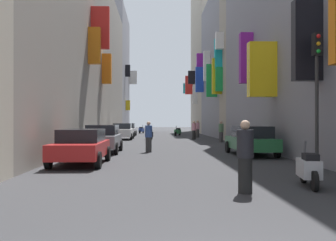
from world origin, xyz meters
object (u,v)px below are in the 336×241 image
Objects in this scene: scooter_green at (178,131)px; pedestrian_near_right at (194,130)px; parked_car_silver at (128,129)px; pedestrian_near_left at (221,132)px; scooter_blue at (141,130)px; pedestrian_mid_street at (245,157)px; parked_car_white at (123,131)px; scooter_silver at (309,168)px; pedestrian_far_away at (198,129)px; scooter_black at (149,134)px; traffic_light_near_corner at (317,78)px; parked_car_red at (81,146)px; pedestrian_crossing at (149,137)px; parked_car_grey at (103,138)px; parked_car_green at (251,140)px.

pedestrian_near_right is (0.90, -9.19, 0.37)m from scooter_green.
pedestrian_near_left is (8.08, -12.76, 0.08)m from parked_car_silver.
scooter_blue is 1.16× the size of pedestrian_mid_street.
scooter_green is 13.96m from pedestrian_near_left.
parked_car_white is 16.76m from scooter_blue.
pedestrian_far_away is at bearing 89.25° from scooter_silver.
pedestrian_near_right reaches higher than scooter_black.
traffic_light_near_corner is at bearing -84.64° from scooter_green.
scooter_green is 5.53m from pedestrian_far_away.
pedestrian_near_right is 1.00× the size of pedestrian_mid_street.
traffic_light_near_corner is (0.33, -16.79, 2.28)m from pedestrian_near_left.
parked_car_red is at bearing -89.61° from parked_car_silver.
parked_car_red reaches higher than scooter_silver.
pedestrian_far_away reaches higher than pedestrian_mid_street.
pedestrian_crossing is 0.97× the size of pedestrian_near_right.
pedestrian_far_away reaches higher than pedestrian_near_left.
pedestrian_near_left is at bearing -79.53° from scooter_green.
parked_car_white is 2.58× the size of pedestrian_near_right.
parked_car_grey reaches higher than scooter_silver.
scooter_blue is (0.94, 31.08, -0.29)m from parked_car_grey.
scooter_blue is 1.17× the size of pedestrian_near_left.
parked_car_silver is 33.47m from scooter_silver.
pedestrian_near_left is 4.81m from pedestrian_near_right.
pedestrian_mid_street is at bearing -130.08° from traffic_light_near_corner.
pedestrian_crossing is at bearing -97.19° from scooter_green.
scooter_blue is at bearing 88.27° from parked_car_grey.
traffic_light_near_corner is at bearing -79.41° from scooter_blue.
parked_car_red is at bearing 141.78° from scooter_silver.
parked_car_white is 10.26m from scooter_green.
parked_car_silver is at bearing 128.06° from pedestrian_near_right.
pedestrian_far_away is (6.01, -13.30, 0.39)m from scooter_blue.
pedestrian_far_away is (7.02, 23.23, 0.14)m from parked_car_red.
pedestrian_crossing is (0.18, -14.07, 0.34)m from scooter_black.
parked_car_grey is 2.40m from pedestrian_crossing.
parked_car_grey is 14.36m from parked_car_white.
scooter_green and scooter_blue have the same top height.
parked_car_green is 2.53× the size of scooter_silver.
pedestrian_crossing is at bearing -89.26° from scooter_black.
pedestrian_near_right is 0.97× the size of pedestrian_far_away.
scooter_silver is 1.98m from pedestrian_mid_street.
traffic_light_near_corner reaches higher than pedestrian_near_right.
parked_car_green is 6.15m from traffic_light_near_corner.
pedestrian_mid_street is (4.94, -25.81, 0.07)m from parked_car_white.
pedestrian_mid_street is at bearing -93.16° from pedestrian_near_right.
pedestrian_mid_street reaches higher than scooter_black.
pedestrian_far_away reaches higher than parked_car_green.
pedestrian_near_right is (-1.64, 4.53, 0.01)m from pedestrian_near_left.
pedestrian_crossing reaches higher than scooter_silver.
parked_car_red is 19.81m from parked_car_white.
pedestrian_crossing is 0.35× the size of traffic_light_near_corner.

